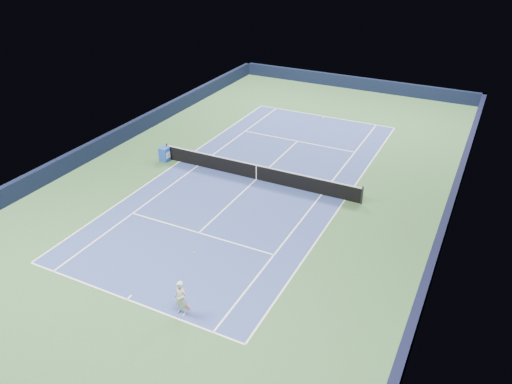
% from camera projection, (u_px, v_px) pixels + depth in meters
% --- Properties ---
extents(ground, '(40.00, 40.00, 0.00)m').
position_uv_depth(ground, '(256.00, 179.00, 29.73)').
color(ground, '#30572F').
rests_on(ground, ground).
extents(wall_far, '(22.00, 0.35, 1.10)m').
position_uv_depth(wall_far, '(355.00, 83.00, 44.94)').
color(wall_far, black).
rests_on(wall_far, ground).
extents(wall_right, '(0.35, 40.00, 1.10)m').
position_uv_depth(wall_right, '(447.00, 214.00, 25.22)').
color(wall_right, black).
rests_on(wall_right, ground).
extents(wall_left, '(0.35, 40.00, 1.10)m').
position_uv_depth(wall_left, '(113.00, 139.00, 33.70)').
color(wall_left, black).
rests_on(wall_left, ground).
extents(court_surface, '(10.97, 23.77, 0.01)m').
position_uv_depth(court_surface, '(256.00, 179.00, 29.72)').
color(court_surface, navy).
rests_on(court_surface, ground).
extents(baseline_far, '(10.97, 0.08, 0.00)m').
position_uv_depth(baseline_far, '(324.00, 116.00, 39.00)').
color(baseline_far, white).
rests_on(baseline_far, ground).
extents(baseline_near, '(10.97, 0.08, 0.00)m').
position_uv_depth(baseline_near, '(127.00, 299.00, 20.44)').
color(baseline_near, white).
rests_on(baseline_near, ground).
extents(sideline_doubles_right, '(0.08, 23.77, 0.00)m').
position_uv_depth(sideline_doubles_right, '(345.00, 200.00, 27.57)').
color(sideline_doubles_right, white).
rests_on(sideline_doubles_right, ground).
extents(sideline_doubles_left, '(0.08, 23.77, 0.00)m').
position_uv_depth(sideline_doubles_left, '(180.00, 161.00, 31.87)').
color(sideline_doubles_left, white).
rests_on(sideline_doubles_left, ground).
extents(sideline_singles_right, '(0.08, 23.77, 0.00)m').
position_uv_depth(sideline_singles_right, '(322.00, 194.00, 28.11)').
color(sideline_singles_right, white).
rests_on(sideline_singles_right, ground).
extents(sideline_singles_left, '(0.08, 23.77, 0.00)m').
position_uv_depth(sideline_singles_left, '(198.00, 166.00, 31.33)').
color(sideline_singles_left, white).
rests_on(sideline_singles_left, ground).
extents(service_line_far, '(8.23, 0.08, 0.00)m').
position_uv_depth(service_line_far, '(297.00, 141.00, 34.72)').
color(service_line_far, white).
rests_on(service_line_far, ground).
extents(service_line_near, '(8.23, 0.08, 0.00)m').
position_uv_depth(service_line_near, '(199.00, 233.00, 24.72)').
color(service_line_near, white).
rests_on(service_line_near, ground).
extents(center_service_line, '(0.08, 12.80, 0.00)m').
position_uv_depth(center_service_line, '(256.00, 179.00, 29.72)').
color(center_service_line, white).
rests_on(center_service_line, ground).
extents(center_mark_far, '(0.08, 0.30, 0.00)m').
position_uv_depth(center_mark_far, '(324.00, 117.00, 38.89)').
color(center_mark_far, white).
rests_on(center_mark_far, ground).
extents(center_mark_near, '(0.08, 0.30, 0.00)m').
position_uv_depth(center_mark_near, '(129.00, 297.00, 20.56)').
color(center_mark_near, white).
rests_on(center_mark_near, ground).
extents(tennis_net, '(12.90, 0.10, 1.07)m').
position_uv_depth(tennis_net, '(256.00, 172.00, 29.48)').
color(tennis_net, black).
rests_on(tennis_net, ground).
extents(sponsor_cube, '(0.59, 0.52, 0.90)m').
position_uv_depth(sponsor_cube, '(164.00, 154.00, 31.76)').
color(sponsor_cube, blue).
rests_on(sponsor_cube, ground).
extents(tennis_player, '(0.76, 1.26, 2.37)m').
position_uv_depth(tennis_player, '(181.00, 298.00, 19.36)').
color(tennis_player, silver).
rests_on(tennis_player, ground).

